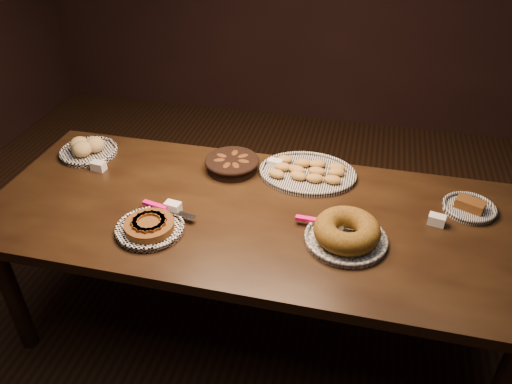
% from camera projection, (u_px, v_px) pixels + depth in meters
% --- Properties ---
extents(ground, '(5.00, 5.00, 0.00)m').
position_uv_depth(ground, '(254.00, 324.00, 2.64)').
color(ground, black).
rests_on(ground, ground).
extents(buffet_table, '(2.40, 1.00, 0.75)m').
position_uv_depth(buffet_table, '(253.00, 224.00, 2.26)').
color(buffet_table, black).
rests_on(buffet_table, ground).
extents(apple_tart_plate, '(0.32, 0.31, 0.06)m').
position_uv_depth(apple_tart_plate, '(150.00, 227.00, 2.09)').
color(apple_tart_plate, white).
rests_on(apple_tart_plate, buffet_table).
extents(madeleine_platter, '(0.48, 0.38, 0.05)m').
position_uv_depth(madeleine_platter, '(308.00, 172.00, 2.45)').
color(madeleine_platter, black).
rests_on(madeleine_platter, buffet_table).
extents(bundt_cake_plate, '(0.40, 0.36, 0.11)m').
position_uv_depth(bundt_cake_plate, '(346.00, 233.00, 2.02)').
color(bundt_cake_plate, black).
rests_on(bundt_cake_plate, buffet_table).
extents(croissant_basket, '(0.27, 0.27, 0.07)m').
position_uv_depth(croissant_basket, '(232.00, 163.00, 2.48)').
color(croissant_basket, black).
rests_on(croissant_basket, buffet_table).
extents(bread_roll_plate, '(0.30, 0.30, 0.09)m').
position_uv_depth(bread_roll_plate, '(87.00, 149.00, 2.61)').
color(bread_roll_plate, white).
rests_on(bread_roll_plate, buffet_table).
extents(loaf_plate, '(0.23, 0.23, 0.06)m').
position_uv_depth(loaf_plate, '(469.00, 207.00, 2.21)').
color(loaf_plate, black).
rests_on(loaf_plate, buffet_table).
extents(tent_cards, '(1.69, 0.52, 0.04)m').
position_uv_depth(tent_cards, '(258.00, 195.00, 2.28)').
color(tent_cards, white).
rests_on(tent_cards, buffet_table).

